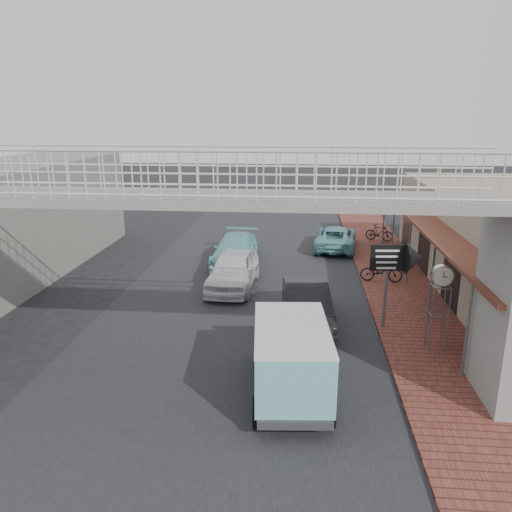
% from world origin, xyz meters
% --- Properties ---
extents(ground, '(120.00, 120.00, 0.00)m').
position_xyz_m(ground, '(0.00, 0.00, 0.00)').
color(ground, black).
rests_on(ground, ground).
extents(road_strip, '(10.00, 60.00, 0.01)m').
position_xyz_m(road_strip, '(0.00, 0.00, 0.01)').
color(road_strip, black).
rests_on(road_strip, ground).
extents(sidewalk, '(3.00, 40.00, 0.10)m').
position_xyz_m(sidewalk, '(6.50, 3.00, 0.05)').
color(sidewalk, brown).
rests_on(sidewalk, ground).
extents(footbridge, '(16.40, 2.40, 6.34)m').
position_xyz_m(footbridge, '(0.00, -4.00, 3.18)').
color(footbridge, gray).
rests_on(footbridge, ground).
extents(building_far_left, '(5.00, 14.00, 5.00)m').
position_xyz_m(building_far_left, '(-11.00, 6.00, 2.50)').
color(building_far_left, gray).
rests_on(building_far_left, ground).
extents(white_hatchback, '(2.05, 4.68, 1.57)m').
position_xyz_m(white_hatchback, '(-0.52, 4.00, 0.78)').
color(white_hatchback, silver).
rests_on(white_hatchback, ground).
extents(dark_sedan, '(1.95, 4.47, 1.43)m').
position_xyz_m(dark_sedan, '(2.58, 0.40, 0.71)').
color(dark_sedan, black).
rests_on(dark_sedan, ground).
extents(angkot_curb, '(2.57, 4.77, 1.27)m').
position_xyz_m(angkot_curb, '(4.20, 10.91, 0.64)').
color(angkot_curb, '#66AEB2').
rests_on(angkot_curb, ground).
extents(angkot_far, '(2.05, 4.84, 1.39)m').
position_xyz_m(angkot_far, '(-0.91, 7.56, 0.70)').
color(angkot_far, '#71BFC4').
rests_on(angkot_far, ground).
extents(angkot_van, '(2.23, 4.30, 2.04)m').
position_xyz_m(angkot_van, '(2.14, -4.31, 1.30)').
color(angkot_van, black).
rests_on(angkot_van, ground).
extents(motorcycle_near, '(1.84, 0.79, 0.94)m').
position_xyz_m(motorcycle_near, '(5.83, 5.10, 0.57)').
color(motorcycle_near, black).
rests_on(motorcycle_near, sidewalk).
extents(motorcycle_far, '(1.64, 0.98, 0.95)m').
position_xyz_m(motorcycle_far, '(6.78, 12.55, 0.58)').
color(motorcycle_far, black).
rests_on(motorcycle_far, sidewalk).
extents(street_clock, '(0.67, 0.54, 2.70)m').
position_xyz_m(street_clock, '(6.57, -1.29, 2.34)').
color(street_clock, '#59595B').
rests_on(street_clock, sidewalk).
extents(arrow_sign, '(1.78, 1.14, 3.01)m').
position_xyz_m(arrow_sign, '(5.94, 0.23, 2.53)').
color(arrow_sign, '#59595B').
rests_on(arrow_sign, sidewalk).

